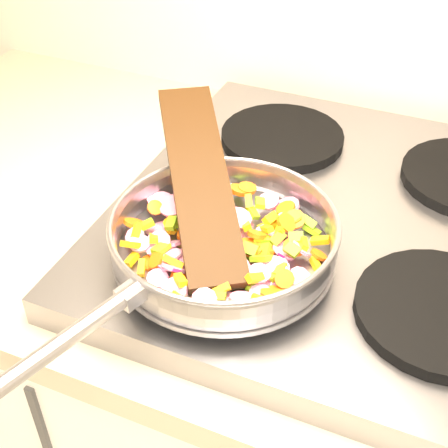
% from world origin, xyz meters
% --- Properties ---
extents(cooktop, '(0.60, 0.60, 0.04)m').
position_xyz_m(cooktop, '(-0.70, 1.67, 0.92)').
color(cooktop, '#939399').
rests_on(cooktop, counter_top).
extents(grate_fl, '(0.19, 0.19, 0.02)m').
position_xyz_m(grate_fl, '(-0.84, 1.52, 0.95)').
color(grate_fl, black).
rests_on(grate_fl, cooktop).
extents(grate_fr, '(0.19, 0.19, 0.02)m').
position_xyz_m(grate_fr, '(-0.56, 1.52, 0.95)').
color(grate_fr, black).
rests_on(grate_fr, cooktop).
extents(grate_bl, '(0.19, 0.19, 0.02)m').
position_xyz_m(grate_bl, '(-0.84, 1.81, 0.95)').
color(grate_bl, black).
rests_on(grate_bl, cooktop).
extents(saute_pan, '(0.30, 0.46, 0.05)m').
position_xyz_m(saute_pan, '(-0.81, 1.51, 0.98)').
color(saute_pan, '#9E9EA5').
rests_on(saute_pan, grate_fl).
extents(vegetable_heap, '(0.25, 0.24, 0.05)m').
position_xyz_m(vegetable_heap, '(-0.81, 1.51, 0.98)').
color(vegetable_heap, '#76AB18').
rests_on(vegetable_heap, saute_pan).
extents(wooden_spatula, '(0.21, 0.28, 0.10)m').
position_xyz_m(wooden_spatula, '(-0.86, 1.55, 1.02)').
color(wooden_spatula, black).
rests_on(wooden_spatula, saute_pan).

